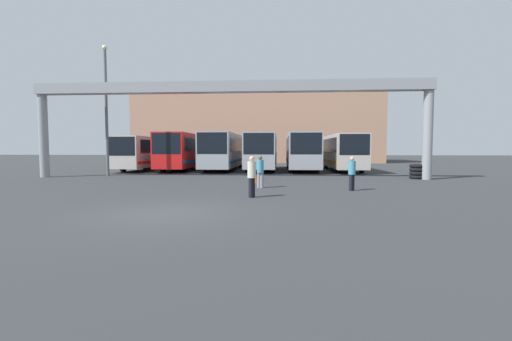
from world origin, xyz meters
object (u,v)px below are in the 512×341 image
(bus_slot_0, at_px, (148,151))
(pedestrian_far_center, at_px, (260,171))
(pedestrian_near_right, at_px, (252,176))
(pedestrian_mid_right, at_px, (352,173))
(tire_stack, at_px, (418,171))
(traffic_cone, at_px, (255,177))
(bus_slot_1, at_px, (185,150))
(lamp_post, at_px, (106,106))
(bus_slot_5, at_px, (342,150))
(bus_slot_2, at_px, (225,149))
(bus_slot_3, at_px, (262,150))
(bus_slot_4, at_px, (301,150))

(bus_slot_0, bearing_deg, pedestrian_far_center, -51.88)
(pedestrian_near_right, bearing_deg, pedestrian_far_center, -153.77)
(pedestrian_near_right, bearing_deg, pedestrian_mid_right, 148.52)
(tire_stack, bearing_deg, pedestrian_near_right, -137.27)
(pedestrian_mid_right, height_order, traffic_cone, pedestrian_mid_right)
(traffic_cone, bearing_deg, tire_stack, 17.56)
(bus_slot_1, height_order, lamp_post, lamp_post)
(bus_slot_1, height_order, bus_slot_5, bus_slot_1)
(bus_slot_2, relative_size, bus_slot_3, 1.17)
(pedestrian_far_center, bearing_deg, bus_slot_1, -49.46)
(bus_slot_3, relative_size, bus_slot_4, 0.87)
(bus_slot_4, xyz_separation_m, pedestrian_mid_right, (1.38, -15.84, -1.05))
(pedestrian_mid_right, distance_m, pedestrian_near_right, 5.16)
(bus_slot_1, height_order, pedestrian_mid_right, bus_slot_1)
(bus_slot_1, distance_m, bus_slot_4, 10.84)
(bus_slot_3, relative_size, bus_slot_5, 1.02)
(bus_slot_4, bearing_deg, bus_slot_2, 179.10)
(bus_slot_4, bearing_deg, bus_slot_3, -167.83)
(bus_slot_5, xyz_separation_m, pedestrian_mid_right, (-2.22, -14.96, -0.98))
(bus_slot_3, bearing_deg, pedestrian_far_center, -87.36)
(pedestrian_mid_right, relative_size, pedestrian_near_right, 0.96)
(bus_slot_5, bearing_deg, bus_slot_1, 179.35)
(bus_slot_4, bearing_deg, bus_slot_0, -178.46)
(bus_slot_1, xyz_separation_m, bus_slot_5, (14.42, -0.16, -0.07))
(traffic_cone, relative_size, tire_stack, 0.61)
(bus_slot_3, xyz_separation_m, bus_slot_4, (3.61, 0.78, 0.01))
(traffic_cone, relative_size, lamp_post, 0.07)
(bus_slot_2, bearing_deg, bus_slot_1, -167.00)
(bus_slot_0, bearing_deg, traffic_cone, -47.44)
(bus_slot_5, distance_m, pedestrian_mid_right, 15.16)
(bus_slot_4, bearing_deg, lamp_post, -149.92)
(bus_slot_1, height_order, bus_slot_4, bus_slot_1)
(bus_slot_1, bearing_deg, pedestrian_mid_right, -51.11)
(bus_slot_3, distance_m, bus_slot_4, 3.69)
(bus_slot_0, distance_m, pedestrian_near_right, 21.30)
(bus_slot_3, height_order, tire_stack, bus_slot_3)
(pedestrian_mid_right, bearing_deg, pedestrian_far_center, -57.41)
(traffic_cone, xyz_separation_m, lamp_post, (-10.90, 4.07, 4.67))
(pedestrian_far_center, bearing_deg, bus_slot_5, -103.18)
(bus_slot_1, distance_m, bus_slot_3, 7.21)
(bus_slot_3, bearing_deg, tire_stack, -37.95)
(bus_slot_5, distance_m, tire_stack, 8.97)
(pedestrian_far_center, bearing_deg, bus_slot_4, -89.41)
(bus_slot_2, relative_size, tire_stack, 11.66)
(bus_slot_3, relative_size, tire_stack, 9.95)
(bus_slot_2, relative_size, pedestrian_far_center, 7.51)
(lamp_post, bearing_deg, bus_slot_2, 49.79)
(pedestrian_far_center, bearing_deg, pedestrian_mid_right, -179.12)
(pedestrian_far_center, height_order, lamp_post, lamp_post)
(pedestrian_mid_right, bearing_deg, bus_slot_1, -97.68)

